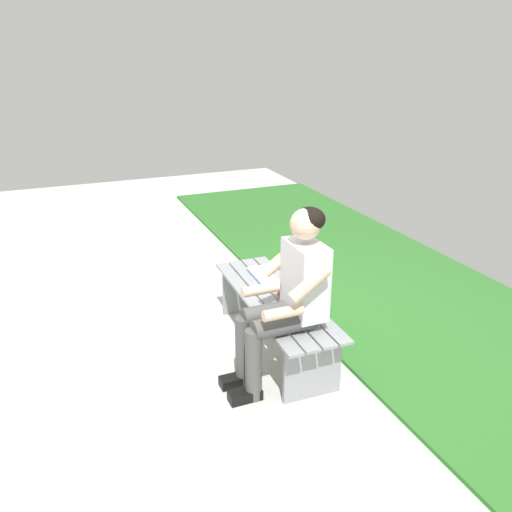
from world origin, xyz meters
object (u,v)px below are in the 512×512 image
at_px(person_seated, 288,293).
at_px(apple, 282,294).
at_px(bench_near, 274,310).
at_px(book_open, 264,277).

relative_size(person_seated, apple, 17.37).
relative_size(bench_near, person_seated, 1.25).
distance_m(bench_near, book_open, 0.37).
height_order(person_seated, book_open, person_seated).
distance_m(person_seated, book_open, 0.82).
height_order(bench_near, apple, apple).
height_order(bench_near, book_open, book_open).
relative_size(bench_near, book_open, 3.73).
relative_size(person_seated, book_open, 2.99).
relative_size(bench_near, apple, 21.71).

